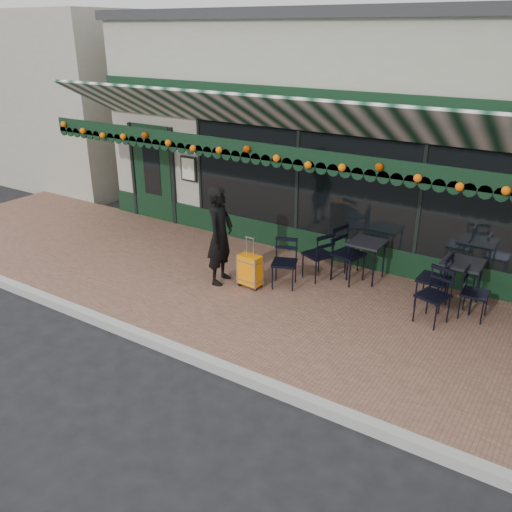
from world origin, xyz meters
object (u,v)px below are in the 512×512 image
Objects in this scene: chair_a_right at (475,294)px; cafe_table_a at (462,266)px; suitcase at (250,270)px; cafe_table_b at (367,245)px; chair_b_front at (284,263)px; woman at (220,235)px; chair_a_front at (433,296)px; chair_b_left at (318,255)px; chair_a_left at (433,280)px; chair_b_right at (348,255)px.

cafe_table_a is at bearing 43.49° from chair_a_right.
suitcase is 2.13m from cafe_table_b.
cafe_table_b is 0.84× the size of chair_b_front.
cafe_table_b is at bearing 176.22° from cafe_table_a.
cafe_table_b is at bearing -65.71° from woman.
chair_a_right is at bearing 60.86° from chair_a_front.
cafe_table_b is at bearing 145.23° from chair_b_left.
cafe_table_a is 0.80× the size of chair_a_left.
woman is at bearing -28.56° from chair_b_left.
suitcase reaches higher than chair_b_left.
chair_b_right reaches higher than chair_a_right.
chair_b_right is (-1.90, -0.13, -0.19)m from cafe_table_a.
chair_b_right is (-2.21, 0.18, 0.09)m from chair_a_right.
chair_b_front is (-3.04, -0.63, 0.02)m from chair_a_right.
woman is 2.29m from chair_b_right.
chair_b_right is 1.17m from chair_b_front.
chair_a_left reaches higher than cafe_table_b.
woman reaches higher than chair_a_left.
suitcase reaches higher than chair_a_front.
cafe_table_a is at bearing 122.03° from chair_b_left.
suitcase reaches higher than chair_a_right.
woman is 2.43× the size of cafe_table_b.
cafe_table_a is 0.86× the size of chair_a_front.
chair_a_front is at bearing 17.50° from chair_a_left.
chair_a_left is 0.66m from chair_a_right.
cafe_table_a reaches higher than cafe_table_b.
chair_b_left reaches higher than cafe_table_b.
chair_b_right is (0.50, 0.20, 0.04)m from chair_b_left.
chair_b_front is at bearing -135.30° from cafe_table_b.
woman is 0.80m from suitcase.
chair_b_right reaches higher than chair_b_front.
woman is at bearing 136.86° from chair_b_right.
cafe_table_b is 0.88× the size of chair_a_right.
chair_a_front is at bearing 134.42° from chair_a_right.
chair_b_left is (-0.74, -0.45, -0.19)m from cafe_table_b.
chair_a_front is 1.84m from chair_b_right.
suitcase is (0.56, 0.09, -0.57)m from woman.
chair_a_front reaches higher than chair_a_right.
cafe_table_b is (1.56, 1.41, 0.34)m from suitcase.
chair_a_front is at bearing -99.08° from chair_b_right.
chair_b_right is at bearing -94.81° from chair_a_left.
suitcase is 0.97× the size of chair_a_left.
chair_a_left is at bearing -83.15° from chair_b_right.
chair_b_front is at bearing -160.82° from cafe_table_a.
cafe_table_b is 2.03m from chair_a_right.
chair_b_right is at bearing -134.91° from cafe_table_b.
cafe_table_b is at bearing -31.94° from chair_b_right.
cafe_table_a is 0.89× the size of chair_b_front.
chair_a_left is at bearing 115.11° from chair_b_left.
chair_b_left is (-2.20, 0.49, 0.01)m from chair_a_front.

